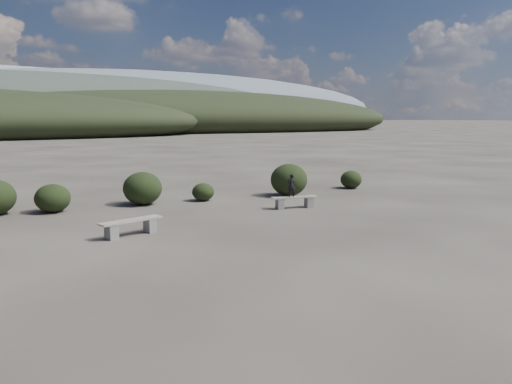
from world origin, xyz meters
TOP-DOWN VIEW (x-y plane):
  - ground at (0.00, 0.00)m, footprint 1200.00×1200.00m
  - bench_left at (-3.69, 4.01)m, footprint 1.94×0.96m
  - bench_right at (2.88, 5.71)m, footprint 1.83×0.63m
  - seated_person at (2.75, 5.73)m, footprint 0.35×0.27m
  - shrub_a at (-5.40, 8.95)m, footprint 1.26×1.26m
  - shrub_b at (-2.08, 9.09)m, footprint 1.52×1.52m
  - shrub_c at (0.39, 8.88)m, footprint 0.92×0.92m
  - shrub_d at (4.25, 8.45)m, footprint 1.62×1.62m
  - shrub_e at (8.16, 9.13)m, footprint 1.03×1.03m
  - mountain_ridges at (-7.48, 339.06)m, footprint 500.00×400.00m

SIDE VIEW (x-z plane):
  - ground at x=0.00m, z-range 0.00..0.00m
  - bench_right at x=2.88m, z-range 0.05..0.50m
  - bench_left at x=-3.69m, z-range 0.05..0.53m
  - shrub_c at x=0.39m, z-range 0.00..0.74m
  - shrub_e at x=8.16m, z-range 0.00..0.86m
  - shrub_a at x=-5.40m, z-range 0.00..1.03m
  - shrub_b at x=-2.08m, z-range 0.00..1.30m
  - shrub_d at x=4.25m, z-range 0.00..1.42m
  - seated_person at x=2.75m, z-range 0.45..1.32m
  - mountain_ridges at x=-7.48m, z-range -17.16..38.84m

